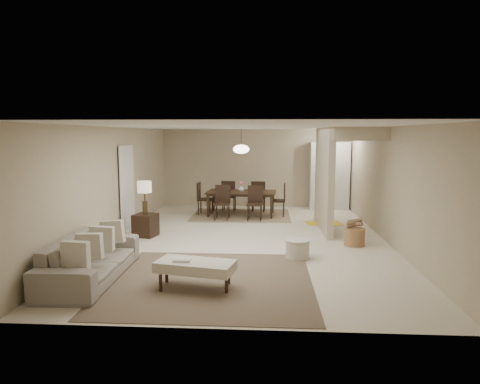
# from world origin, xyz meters

# --- Properties ---
(floor) EXTENTS (9.00, 9.00, 0.00)m
(floor) POSITION_xyz_m (0.00, 0.00, 0.00)
(floor) COLOR beige
(floor) RESTS_ON ground
(ceiling) EXTENTS (9.00, 9.00, 0.00)m
(ceiling) POSITION_xyz_m (0.00, 0.00, 2.50)
(ceiling) COLOR white
(ceiling) RESTS_ON back_wall
(back_wall) EXTENTS (6.00, 0.00, 6.00)m
(back_wall) POSITION_xyz_m (0.00, 4.50, 1.25)
(back_wall) COLOR tan
(back_wall) RESTS_ON floor
(left_wall) EXTENTS (0.00, 9.00, 9.00)m
(left_wall) POSITION_xyz_m (-3.00, 0.00, 1.25)
(left_wall) COLOR tan
(left_wall) RESTS_ON floor
(right_wall) EXTENTS (0.00, 9.00, 9.00)m
(right_wall) POSITION_xyz_m (3.00, 0.00, 1.25)
(right_wall) COLOR tan
(right_wall) RESTS_ON floor
(partition) EXTENTS (0.15, 2.50, 2.50)m
(partition) POSITION_xyz_m (1.80, 1.25, 1.25)
(partition) COLOR tan
(partition) RESTS_ON floor
(doorway) EXTENTS (0.04, 0.90, 2.04)m
(doorway) POSITION_xyz_m (-2.97, 0.60, 1.02)
(doorway) COLOR black
(doorway) RESTS_ON floor
(pantry_cabinet) EXTENTS (1.20, 0.55, 2.10)m
(pantry_cabinet) POSITION_xyz_m (2.35, 4.15, 1.05)
(pantry_cabinet) COLOR silver
(pantry_cabinet) RESTS_ON floor
(flush_light) EXTENTS (0.44, 0.44, 0.05)m
(flush_light) POSITION_xyz_m (2.30, 3.20, 2.46)
(flush_light) COLOR white
(flush_light) RESTS_ON ceiling
(living_rug) EXTENTS (3.20, 3.20, 0.01)m
(living_rug) POSITION_xyz_m (-0.50, -2.84, 0.01)
(living_rug) COLOR brown
(living_rug) RESTS_ON floor
(sofa) EXTENTS (2.38, 0.97, 0.69)m
(sofa) POSITION_xyz_m (-2.45, -2.84, 0.34)
(sofa) COLOR gray
(sofa) RESTS_ON floor
(ottoman_bench) EXTENTS (1.27, 0.78, 0.42)m
(ottoman_bench) POSITION_xyz_m (-0.70, -3.14, 0.34)
(ottoman_bench) COLOR beige
(ottoman_bench) RESTS_ON living_rug
(side_table) EXTENTS (0.57, 0.57, 0.52)m
(side_table) POSITION_xyz_m (-2.40, 0.14, 0.26)
(side_table) COLOR black
(side_table) RESTS_ON floor
(table_lamp) EXTENTS (0.32, 0.32, 0.76)m
(table_lamp) POSITION_xyz_m (-2.40, 0.14, 1.08)
(table_lamp) COLOR #44351D
(table_lamp) RESTS_ON side_table
(round_pouf) EXTENTS (0.46, 0.46, 0.36)m
(round_pouf) POSITION_xyz_m (0.98, -1.45, 0.18)
(round_pouf) COLOR beige
(round_pouf) RESTS_ON floor
(wicker_basket) EXTENTS (0.54, 0.54, 0.36)m
(wicker_basket) POSITION_xyz_m (2.25, -0.41, 0.18)
(wicker_basket) COLOR brown
(wicker_basket) RESTS_ON floor
(dining_rug) EXTENTS (2.80, 2.10, 0.01)m
(dining_rug) POSITION_xyz_m (-0.35, 2.84, 0.01)
(dining_rug) COLOR #8D7757
(dining_rug) RESTS_ON floor
(dining_table) EXTENTS (2.05, 1.22, 0.70)m
(dining_table) POSITION_xyz_m (-0.35, 2.84, 0.35)
(dining_table) COLOR black
(dining_table) RESTS_ON dining_rug
(dining_chairs) EXTENTS (2.56, 1.90, 0.95)m
(dining_chairs) POSITION_xyz_m (-0.35, 2.84, 0.47)
(dining_chairs) COLOR black
(dining_chairs) RESTS_ON dining_rug
(vase) EXTENTS (0.21, 0.21, 0.18)m
(vase) POSITION_xyz_m (-0.35, 2.84, 0.79)
(vase) COLOR white
(vase) RESTS_ON dining_table
(yellow_mat) EXTENTS (0.98, 0.67, 0.01)m
(yellow_mat) POSITION_xyz_m (1.91, 1.83, 0.01)
(yellow_mat) COLOR yellow
(yellow_mat) RESTS_ON floor
(pendant_light) EXTENTS (0.46, 0.46, 0.71)m
(pendant_light) POSITION_xyz_m (-0.35, 2.84, 1.92)
(pendant_light) COLOR #44351D
(pendant_light) RESTS_ON ceiling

